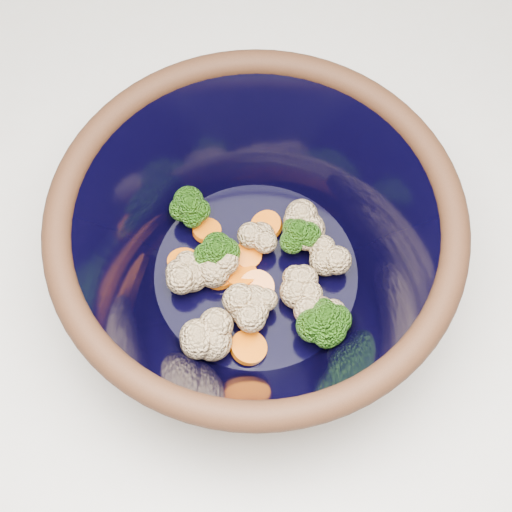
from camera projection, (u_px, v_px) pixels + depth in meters
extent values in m
plane|color=#9E7A54|center=(252.00, 419.00, 1.51)|extent=(3.00, 3.00, 0.00)
cube|color=beige|center=(251.00, 355.00, 1.11)|extent=(1.20, 1.20, 0.90)
cylinder|color=black|center=(256.00, 284.00, 0.67)|extent=(0.20, 0.20, 0.01)
torus|color=black|center=(256.00, 219.00, 0.55)|extent=(0.33, 0.33, 0.02)
cylinder|color=black|center=(256.00, 273.00, 0.64)|extent=(0.19, 0.19, 0.00)
cylinder|color=#608442|center=(322.00, 331.00, 0.61)|extent=(0.01, 0.01, 0.02)
ellipsoid|color=#346A14|center=(324.00, 322.00, 0.59)|extent=(0.04, 0.04, 0.03)
cylinder|color=#608442|center=(297.00, 243.00, 0.64)|extent=(0.01, 0.01, 0.02)
ellipsoid|color=#346A14|center=(298.00, 232.00, 0.63)|extent=(0.04, 0.04, 0.03)
cylinder|color=#608442|center=(192.00, 217.00, 0.66)|extent=(0.01, 0.01, 0.02)
ellipsoid|color=#346A14|center=(190.00, 206.00, 0.64)|extent=(0.04, 0.04, 0.03)
cylinder|color=#608442|center=(217.00, 263.00, 0.64)|extent=(0.01, 0.01, 0.02)
ellipsoid|color=#346A14|center=(216.00, 252.00, 0.62)|extent=(0.04, 0.04, 0.03)
cylinder|color=#608442|center=(324.00, 326.00, 0.61)|extent=(0.01, 0.01, 0.02)
ellipsoid|color=#346A14|center=(327.00, 317.00, 0.59)|extent=(0.04, 0.04, 0.03)
sphere|color=#CFBA8E|center=(297.00, 292.00, 0.62)|extent=(0.03, 0.03, 0.03)
sphere|color=#CFBA8E|center=(212.00, 341.00, 0.60)|extent=(0.03, 0.03, 0.03)
sphere|color=#CFBA8E|center=(253.00, 303.00, 0.61)|extent=(0.03, 0.03, 0.03)
sphere|color=#CFBA8E|center=(247.00, 309.00, 0.61)|extent=(0.03, 0.03, 0.03)
sphere|color=#CFBA8E|center=(307.00, 230.00, 0.64)|extent=(0.03, 0.03, 0.03)
sphere|color=#CFBA8E|center=(213.00, 270.00, 0.62)|extent=(0.03, 0.03, 0.03)
sphere|color=#CFBA8E|center=(325.00, 260.00, 0.63)|extent=(0.03, 0.03, 0.03)
sphere|color=#CFBA8E|center=(320.00, 313.00, 0.61)|extent=(0.03, 0.03, 0.03)
sphere|color=#CFBA8E|center=(192.00, 275.00, 0.62)|extent=(0.03, 0.03, 0.03)
sphere|color=#CFBA8E|center=(261.00, 236.00, 0.64)|extent=(0.03, 0.03, 0.03)
cylinder|color=orange|center=(184.00, 262.00, 0.64)|extent=(0.03, 0.03, 0.01)
cylinder|color=orange|center=(257.00, 287.00, 0.63)|extent=(0.03, 0.03, 0.01)
cylinder|color=orange|center=(218.00, 274.00, 0.63)|extent=(0.03, 0.03, 0.01)
cylinder|color=orange|center=(266.00, 226.00, 0.66)|extent=(0.03, 0.03, 0.01)
cylinder|color=orange|center=(249.00, 347.00, 0.61)|extent=(0.03, 0.03, 0.01)
cylinder|color=orange|center=(248.00, 255.00, 0.64)|extent=(0.03, 0.03, 0.01)
cylinder|color=orange|center=(240.00, 274.00, 0.63)|extent=(0.03, 0.03, 0.01)
cylinder|color=orange|center=(207.00, 231.00, 0.65)|extent=(0.03, 0.03, 0.01)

